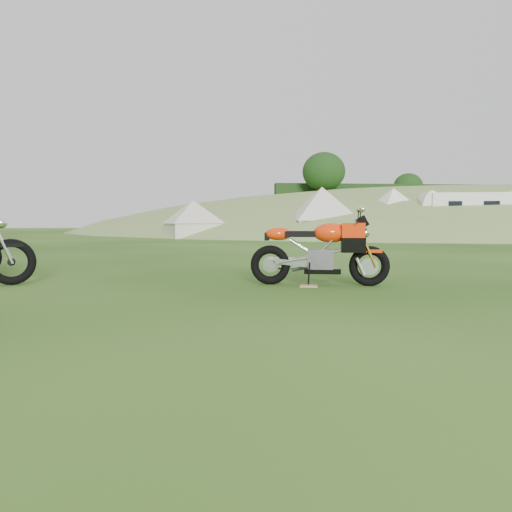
{
  "coord_description": "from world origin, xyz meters",
  "views": [
    {
      "loc": [
        -0.74,
        -5.07,
        0.92
      ],
      "look_at": [
        -0.14,
        0.4,
        0.53
      ],
      "focal_mm": 35.0,
      "sensor_mm": 36.0,
      "label": 1
    }
  ],
  "objects_px": {
    "sport_motorcycle": "(319,246)",
    "caravan": "(469,215)",
    "tent_mid": "(322,213)",
    "tent_right": "(393,213)",
    "plywood_board": "(309,286)",
    "tent_left": "(193,217)"
  },
  "relations": [
    {
      "from": "sport_motorcycle",
      "to": "caravan",
      "type": "distance_m",
      "value": 21.36
    },
    {
      "from": "tent_mid",
      "to": "tent_right",
      "type": "height_order",
      "value": "tent_right"
    },
    {
      "from": "sport_motorcycle",
      "to": "tent_right",
      "type": "relative_size",
      "value": 0.61
    },
    {
      "from": "plywood_board",
      "to": "tent_left",
      "type": "height_order",
      "value": "tent_left"
    },
    {
      "from": "tent_right",
      "to": "plywood_board",
      "type": "bearing_deg",
      "value": -124.06
    },
    {
      "from": "tent_mid",
      "to": "sport_motorcycle",
      "type": "bearing_deg",
      "value": -104.65
    },
    {
      "from": "tent_left",
      "to": "caravan",
      "type": "distance_m",
      "value": 14.38
    },
    {
      "from": "tent_left",
      "to": "tent_mid",
      "type": "xyz_separation_m",
      "value": [
        6.67,
        -1.23,
        0.21
      ]
    },
    {
      "from": "sport_motorcycle",
      "to": "tent_left",
      "type": "relative_size",
      "value": 0.73
    },
    {
      "from": "sport_motorcycle",
      "to": "tent_mid",
      "type": "bearing_deg",
      "value": 89.72
    },
    {
      "from": "plywood_board",
      "to": "tent_right",
      "type": "bearing_deg",
      "value": 65.35
    },
    {
      "from": "tent_right",
      "to": "tent_mid",
      "type": "bearing_deg",
      "value": 179.62
    },
    {
      "from": "tent_left",
      "to": "tent_mid",
      "type": "bearing_deg",
      "value": -27.31
    },
    {
      "from": "sport_motorcycle",
      "to": "tent_right",
      "type": "xyz_separation_m",
      "value": [
        8.7,
        19.2,
        0.77
      ]
    },
    {
      "from": "sport_motorcycle",
      "to": "tent_mid",
      "type": "distance_m",
      "value": 19.13
    },
    {
      "from": "sport_motorcycle",
      "to": "tent_mid",
      "type": "relative_size",
      "value": 0.61
    },
    {
      "from": "tent_left",
      "to": "plywood_board",
      "type": "bearing_deg",
      "value": -101.4
    },
    {
      "from": "plywood_board",
      "to": "tent_mid",
      "type": "distance_m",
      "value": 19.34
    },
    {
      "from": "sport_motorcycle",
      "to": "tent_left",
      "type": "bearing_deg",
      "value": 109.62
    },
    {
      "from": "tent_left",
      "to": "tent_right",
      "type": "distance_m",
      "value": 10.79
    },
    {
      "from": "sport_motorcycle",
      "to": "tent_left",
      "type": "distance_m",
      "value": 19.9
    },
    {
      "from": "plywood_board",
      "to": "caravan",
      "type": "distance_m",
      "value": 21.61
    }
  ]
}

